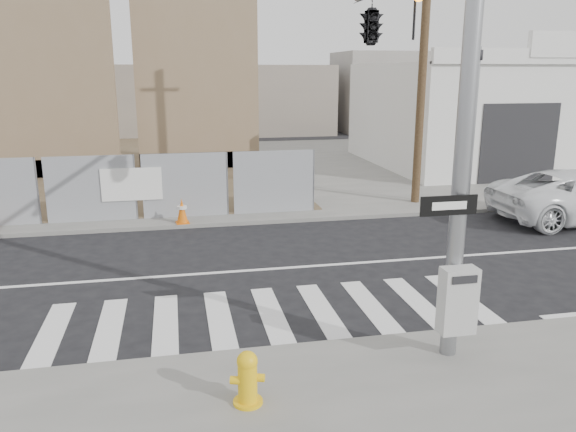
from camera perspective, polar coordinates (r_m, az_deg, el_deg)
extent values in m
plane|color=black|center=(13.28, -3.55, -5.53)|extent=(100.00, 100.00, 0.00)
cube|color=slate|center=(26.80, -7.78, 4.71)|extent=(50.00, 20.00, 0.12)
cylinder|color=gray|center=(8.70, 17.48, 7.77)|extent=(0.26, 0.26, 7.00)
cube|color=#B2B2AF|center=(9.04, 16.86, -8.21)|extent=(0.55, 0.30, 1.05)
cube|color=black|center=(8.61, 16.02, 1.04)|extent=(0.90, 0.03, 0.30)
cube|color=silver|center=(8.59, 16.08, 1.01)|extent=(0.55, 0.01, 0.12)
imported|color=black|center=(10.50, 12.80, 19.78)|extent=(0.16, 0.20, 1.00)
imported|color=black|center=(12.54, 8.49, 19.05)|extent=(0.53, 2.48, 1.00)
cylinder|color=gray|center=(19.62, 18.32, 8.43)|extent=(0.12, 0.12, 5.20)
imported|color=black|center=(19.55, 18.91, 15.72)|extent=(0.16, 0.20, 1.00)
cube|color=#796348|center=(25.93, -23.93, 12.33)|extent=(6.00, 0.50, 8.00)
cube|color=#796348|center=(26.62, -22.97, 4.63)|extent=(6.00, 1.30, 0.80)
cube|color=#796348|center=(26.40, -9.20, 13.37)|extent=(5.50, 0.50, 8.00)
cube|color=#796348|center=(27.10, -8.93, 5.76)|extent=(5.50, 1.30, 0.80)
cube|color=silver|center=(29.90, 20.46, 9.70)|extent=(12.00, 10.00, 4.80)
cube|color=silver|center=(25.72, 26.96, 14.25)|extent=(12.00, 0.30, 0.60)
cube|color=silver|center=(25.69, 27.15, 15.24)|extent=(4.00, 0.30, 1.00)
cube|color=black|center=(24.69, 22.41, 6.82)|extent=(3.40, 0.06, 3.20)
cylinder|color=brown|center=(19.67, 13.60, 15.77)|extent=(0.28, 0.28, 10.00)
cylinder|color=#E9B50C|center=(8.13, -4.09, -18.29)|extent=(0.51, 0.51, 0.04)
cylinder|color=#E9B50C|center=(7.98, -4.13, -16.56)|extent=(0.33, 0.33, 0.61)
sphere|color=#E9B50C|center=(7.82, -4.17, -14.51)|extent=(0.29, 0.29, 0.29)
cylinder|color=#E9B50C|center=(7.93, -5.35, -16.28)|extent=(0.17, 0.15, 0.11)
cylinder|color=#E9B50C|center=(7.97, -2.92, -16.08)|extent=(0.17, 0.15, 0.11)
cube|color=#DB5F0B|center=(17.16, -10.66, -0.65)|extent=(0.42, 0.42, 0.03)
cone|color=#DB5F0B|center=(17.08, -10.72, 0.52)|extent=(0.38, 0.38, 0.75)
cylinder|color=silver|center=(17.05, -10.73, 0.87)|extent=(0.29, 0.29, 0.09)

